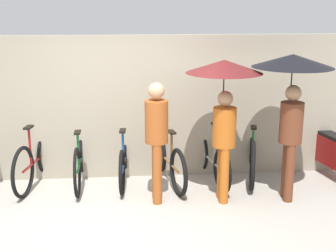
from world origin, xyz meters
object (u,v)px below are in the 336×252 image
(pedestrian_leading, at_px, (157,133))
(pedestrian_center, at_px, (224,89))
(pedestrian_trailing, at_px, (292,83))
(parked_bicycle_6, at_px, (252,154))
(motorcycle, at_px, (331,153))
(parked_bicycle_5, at_px, (211,158))
(parked_bicycle_1, at_px, (36,160))
(parked_bicycle_3, at_px, (124,160))
(parked_bicycle_2, at_px, (80,160))
(parked_bicycle_4, at_px, (168,160))

(pedestrian_leading, height_order, pedestrian_center, pedestrian_center)
(pedestrian_center, bearing_deg, pedestrian_trailing, -1.32)
(parked_bicycle_6, bearing_deg, pedestrian_trailing, -144.96)
(pedestrian_leading, distance_m, motorcycle, 3.02)
(parked_bicycle_5, xyz_separation_m, motorcycle, (1.97, 0.04, 0.02))
(parked_bicycle_1, relative_size, pedestrian_trailing, 0.83)
(parked_bicycle_3, bearing_deg, parked_bicycle_5, -88.87)
(parked_bicycle_1, relative_size, pedestrian_center, 0.86)
(parked_bicycle_3, xyz_separation_m, pedestrian_leading, (0.46, -0.77, 0.64))
(parked_bicycle_5, xyz_separation_m, pedestrian_center, (0.04, -0.67, 1.22))
(parked_bicycle_6, bearing_deg, parked_bicycle_2, 104.73)
(parked_bicycle_4, distance_m, parked_bicycle_5, 0.68)
(motorcycle, bearing_deg, pedestrian_leading, 94.23)
(parked_bicycle_1, distance_m, parked_bicycle_6, 3.37)
(pedestrian_leading, bearing_deg, pedestrian_center, 2.69)
(parked_bicycle_5, relative_size, motorcycle, 0.81)
(parked_bicycle_6, distance_m, pedestrian_center, 1.54)
(pedestrian_trailing, bearing_deg, parked_bicycle_6, 116.02)
(parked_bicycle_3, bearing_deg, parked_bicycle_1, 92.95)
(pedestrian_center, bearing_deg, parked_bicycle_6, 49.57)
(parked_bicycle_1, distance_m, motorcycle, 4.66)
(parked_bicycle_1, bearing_deg, motorcycle, -79.71)
(pedestrian_leading, height_order, pedestrian_trailing, pedestrian_trailing)
(parked_bicycle_2, relative_size, pedestrian_center, 0.86)
(parked_bicycle_3, xyz_separation_m, parked_bicycle_4, (0.67, -0.09, 0.01))
(parked_bicycle_6, bearing_deg, parked_bicycle_5, 110.05)
(parked_bicycle_2, relative_size, parked_bicycle_3, 1.04)
(parked_bicycle_1, xyz_separation_m, parked_bicycle_5, (2.70, -0.08, -0.03))
(parked_bicycle_4, relative_size, pedestrian_trailing, 0.83)
(pedestrian_leading, height_order, motorcycle, pedestrian_leading)
(motorcycle, bearing_deg, parked_bicycle_4, 81.16)
(parked_bicycle_1, xyz_separation_m, parked_bicycle_2, (0.67, -0.04, -0.01))
(pedestrian_center, relative_size, pedestrian_trailing, 0.97)
(parked_bicycle_1, bearing_deg, parked_bicycle_5, -80.90)
(parked_bicycle_1, bearing_deg, parked_bicycle_6, -79.36)
(pedestrian_center, relative_size, motorcycle, 0.95)
(pedestrian_trailing, bearing_deg, parked_bicycle_5, 149.35)
(parked_bicycle_3, distance_m, pedestrian_center, 1.99)
(parked_bicycle_3, relative_size, pedestrian_center, 0.83)
(parked_bicycle_3, relative_size, parked_bicycle_4, 0.97)
(parked_bicycle_2, bearing_deg, pedestrian_trailing, -104.39)
(pedestrian_trailing, xyz_separation_m, motorcycle, (1.00, 0.74, -1.27))
(parked_bicycle_1, xyz_separation_m, parked_bicycle_3, (1.35, -0.02, -0.04))
(pedestrian_trailing, relative_size, motorcycle, 0.98)
(parked_bicycle_5, bearing_deg, parked_bicycle_2, 79.77)
(parked_bicycle_3, height_order, pedestrian_center, pedestrian_center)
(parked_bicycle_3, relative_size, pedestrian_trailing, 0.80)
(motorcycle, bearing_deg, parked_bicycle_1, 79.07)
(parked_bicycle_4, distance_m, pedestrian_leading, 0.95)
(parked_bicycle_3, xyz_separation_m, motorcycle, (3.32, -0.02, 0.03))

